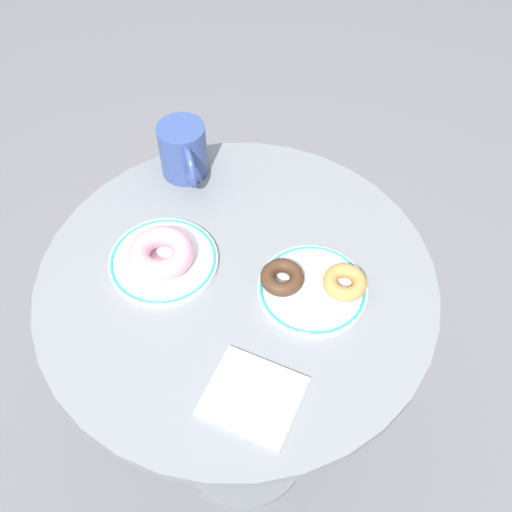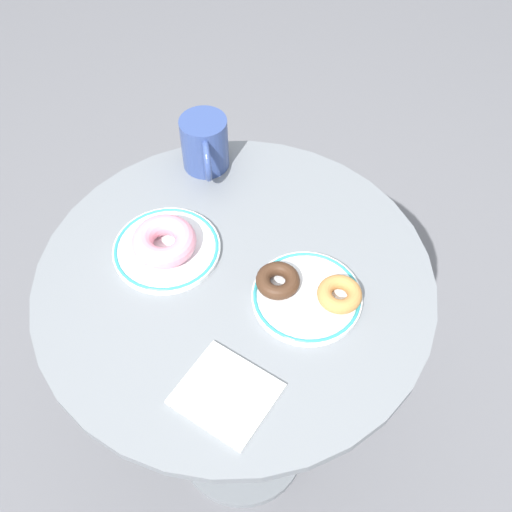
# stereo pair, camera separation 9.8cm
# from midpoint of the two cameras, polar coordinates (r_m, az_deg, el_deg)

# --- Properties ---
(ground_plane) EXTENTS (7.00, 7.00, 0.02)m
(ground_plane) POSITION_cam_midpoint_polar(r_m,az_deg,el_deg) (1.69, 0.46, -17.76)
(ground_plane) COLOR slate
(cafe_table) EXTENTS (0.66, 0.66, 0.78)m
(cafe_table) POSITION_cam_midpoint_polar(r_m,az_deg,el_deg) (1.19, 0.63, -8.62)
(cafe_table) COLOR slate
(cafe_table) RESTS_ON ground
(plate_left) EXTENTS (0.18, 0.18, 0.01)m
(plate_left) POSITION_cam_midpoint_polar(r_m,az_deg,el_deg) (1.02, -5.80, 0.50)
(plate_left) COLOR white
(plate_left) RESTS_ON cafe_table
(plate_right) EXTENTS (0.18, 0.18, 0.01)m
(plate_right) POSITION_cam_midpoint_polar(r_m,az_deg,el_deg) (0.97, 7.77, -4.05)
(plate_right) COLOR white
(plate_right) RESTS_ON cafe_table
(donut_pink_frosted) EXTENTS (0.15, 0.15, 0.04)m
(donut_pink_frosted) POSITION_cam_midpoint_polar(r_m,az_deg,el_deg) (1.00, -5.99, 1.24)
(donut_pink_frosted) COLOR pink
(donut_pink_frosted) RESTS_ON plate_left
(donut_old_fashioned) EXTENTS (0.10, 0.10, 0.02)m
(donut_old_fashioned) POSITION_cam_midpoint_polar(r_m,az_deg,el_deg) (0.96, 10.88, -3.79)
(donut_old_fashioned) COLOR #BC7F42
(donut_old_fashioned) RESTS_ON plate_right
(donut_chocolate) EXTENTS (0.09, 0.09, 0.02)m
(donut_chocolate) POSITION_cam_midpoint_polar(r_m,az_deg,el_deg) (0.96, 5.02, -2.54)
(donut_chocolate) COLOR #422819
(donut_chocolate) RESTS_ON plate_right
(paper_napkin) EXTENTS (0.16, 0.15, 0.01)m
(paper_napkin) POSITION_cam_midpoint_polar(r_m,az_deg,el_deg) (0.88, 0.40, -13.22)
(paper_napkin) COLOR white
(paper_napkin) RESTS_ON cafe_table
(coffee_mug) EXTENTS (0.09, 0.13, 0.10)m
(coffee_mug) POSITION_cam_midpoint_polar(r_m,az_deg,el_deg) (1.13, -2.38, 10.43)
(coffee_mug) COLOR #334784
(coffee_mug) RESTS_ON cafe_table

